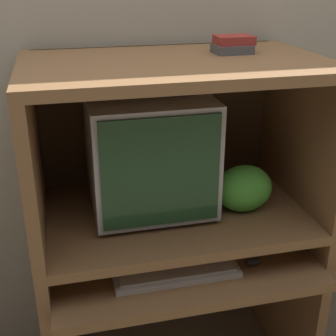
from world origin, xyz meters
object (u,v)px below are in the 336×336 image
object	(u,v)px
mouse	(253,261)
snack_bag	(244,188)
keyboard	(176,270)
crt_monitor	(149,152)
book_stack	(233,45)

from	to	relation	value
mouse	snack_bag	world-z (taller)	snack_bag
mouse	keyboard	bearing A→B (deg)	177.31
crt_monitor	mouse	xyz separation A→B (m)	(0.32, -0.27, -0.35)
crt_monitor	snack_bag	bearing A→B (deg)	-17.73
crt_monitor	book_stack	xyz separation A→B (m)	(0.32, 0.03, 0.37)
crt_monitor	snack_bag	distance (m)	0.38
crt_monitor	keyboard	xyz separation A→B (m)	(0.04, -0.26, -0.35)
keyboard	book_stack	xyz separation A→B (m)	(0.28, 0.28, 0.72)
snack_bag	book_stack	world-z (taller)	book_stack
snack_bag	book_stack	xyz separation A→B (m)	(-0.02, 0.14, 0.51)
crt_monitor	mouse	distance (m)	0.55
snack_bag	keyboard	bearing A→B (deg)	-153.57
keyboard	snack_bag	distance (m)	0.40
mouse	book_stack	bearing A→B (deg)	91.19
book_stack	crt_monitor	bearing A→B (deg)	-175.07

